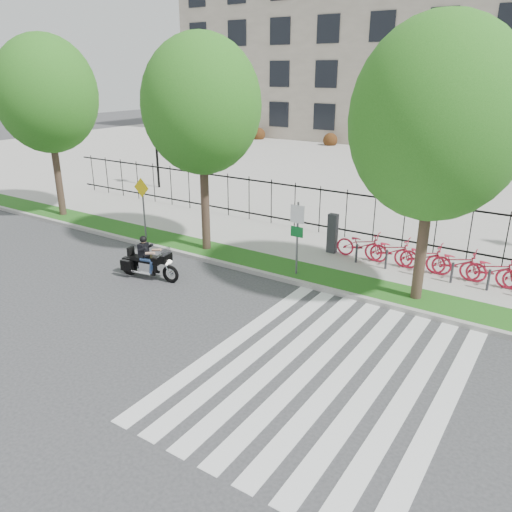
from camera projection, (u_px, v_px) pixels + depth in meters
The scene contains 16 objects.
ground at pixel (173, 319), 14.20m from camera, with size 120.00×120.00×0.00m, color #323234.
curb at pixel (252, 271), 17.38m from camera, with size 60.00×0.20×0.15m, color #9C9993.
grass_verge at pixel (266, 264), 18.05m from camera, with size 60.00×1.50×0.15m, color #1A5314.
sidewalk at pixel (299, 245), 20.00m from camera, with size 60.00×3.50×0.15m, color #A29E97.
plaza at pixel (424, 174), 33.73m from camera, with size 80.00×34.00×0.10m, color #A29E97.
crosswalk_stripes at pixel (326, 372), 11.71m from camera, with size 5.70×8.00×0.01m, color silver, non-canonical shape.
iron_fence at pixel (320, 209), 20.99m from camera, with size 30.00×0.06×2.00m, color black, non-canonical shape.
office_building at pixel (499, 32), 45.83m from camera, with size 60.00×21.90×20.15m.
lamp_post_left at pixel (156, 134), 28.66m from camera, with size 1.06×0.70×4.25m.
street_tree_0 at pixel (47, 95), 22.05m from camera, with size 4.46×4.46×8.07m.
street_tree_1 at pixel (202, 105), 17.55m from camera, with size 4.25×4.25×7.80m.
street_tree_2 at pixel (437, 120), 13.38m from camera, with size 4.79×4.79×8.00m.
bike_share_station at pixel (490, 270), 15.94m from camera, with size 11.16×0.88×1.50m.
sign_pole_regulatory at pixel (297, 229), 16.42m from camera, with size 0.50×0.09×2.50m.
sign_pole_warning at pixel (143, 200), 20.09m from camera, with size 0.78×0.09×2.49m.
motorcycle_rider at pixel (148, 262), 16.78m from camera, with size 2.33×0.85×1.81m.
Camera 1 is at (8.97, -9.27, 6.66)m, focal length 35.00 mm.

